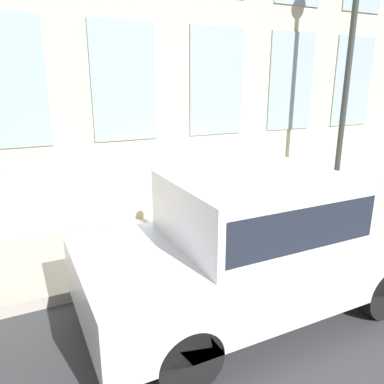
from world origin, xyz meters
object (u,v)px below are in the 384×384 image
Objects in this scene: fire_hydrant at (204,220)px; parked_car_silver_near at (255,239)px; person at (180,204)px; street_lamp at (351,49)px.

fire_hydrant is 0.18× the size of parked_car_silver_near.
parked_car_silver_near is (-2.02, -0.14, 0.10)m from person.
fire_hydrant is at bearing 94.42° from street_lamp.
parked_car_silver_near is at bearing 120.31° from street_lamp.
street_lamp is at bearing -85.58° from fire_hydrant.
parked_car_silver_near is at bearing 2.08° from person.
parked_car_silver_near is 4.94m from street_lamp.
street_lamp is at bearing -59.69° from parked_car_silver_near.
fire_hydrant is at bearing -7.34° from parked_car_silver_near.
person is at bearing 3.89° from parked_car_silver_near.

